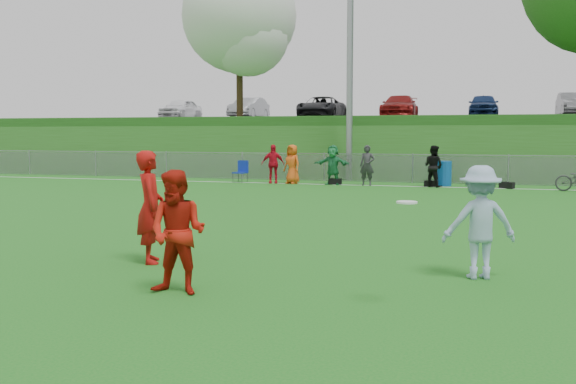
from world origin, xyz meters
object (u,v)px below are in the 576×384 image
at_px(player_red_center, 178,232).
at_px(recycling_bin, 443,173).
at_px(player_blue, 480,222).
at_px(frisbee, 407,202).
at_px(player_red_left, 150,207).

relative_size(player_red_center, recycling_bin, 1.66).
distance_m(player_blue, frisbee, 2.27).
height_order(player_red_left, player_blue, player_red_left).
bearing_deg(frisbee, player_red_left, 159.42).
bearing_deg(frisbee, recycling_bin, 91.52).
bearing_deg(frisbee, player_blue, 66.39).
relative_size(player_red_left, frisbee, 7.32).
height_order(player_blue, recycling_bin, player_blue).
height_order(player_red_left, frisbee, player_red_left).
distance_m(player_red_left, player_blue, 5.38).
height_order(player_red_left, recycling_bin, player_red_left).
height_order(player_red_center, frisbee, player_red_center).
bearing_deg(player_red_center, recycling_bin, 83.43).
distance_m(player_red_left, frisbee, 4.80).
xyz_separation_m(player_blue, recycling_bin, (-1.40, 17.30, -0.35)).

